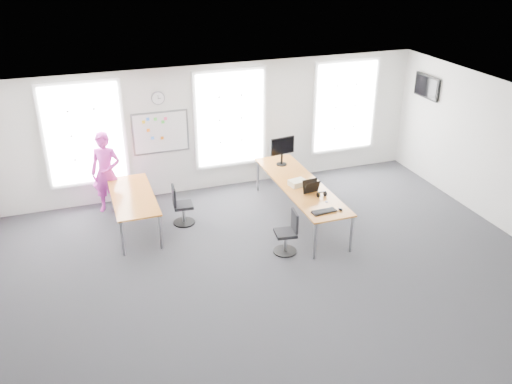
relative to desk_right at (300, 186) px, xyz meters
name	(u,v)px	position (x,y,z in m)	size (l,w,h in m)	color
floor	(279,272)	(-1.19, -1.83, -0.76)	(10.00, 10.00, 0.00)	#26252A
ceiling	(283,115)	(-1.19, -1.83, 2.24)	(10.00, 10.00, 0.00)	white
wall_back	(218,128)	(-1.19, 2.17, 0.74)	(10.00, 10.00, 0.00)	white
wall_front	(416,353)	(-1.19, -5.83, 0.74)	(10.00, 10.00, 0.00)	white
window_left	(84,134)	(-4.19, 2.14, 0.94)	(1.60, 0.06, 2.20)	white
window_mid	(230,119)	(-0.89, 2.14, 0.94)	(1.60, 0.06, 2.20)	white
window_right	(345,106)	(2.11, 2.14, 0.94)	(1.60, 0.06, 2.20)	white
desk_right	(300,186)	(0.00, 0.00, 0.00)	(0.89, 3.34, 0.81)	#C7772F
desk_left	(133,198)	(-3.44, 0.71, -0.05)	(0.85, 2.12, 0.77)	#C7772F
chair_right	(288,235)	(-0.77, -1.21, -0.38)	(0.46, 0.46, 0.87)	black
chair_left	(181,207)	(-2.48, 0.60, -0.38)	(0.47, 0.47, 0.87)	black
person	(106,173)	(-3.85, 1.73, 0.15)	(0.67, 0.44, 1.83)	#E538C2
whiteboard	(161,132)	(-2.54, 2.14, 0.79)	(1.20, 0.03, 0.90)	white
wall_clock	(158,98)	(-2.54, 2.14, 1.59)	(0.30, 0.30, 0.04)	gray
tv	(427,87)	(3.76, 1.17, 1.54)	(0.06, 0.90, 0.55)	black
keyboard	(324,212)	(-0.09, -1.33, 0.06)	(0.49, 0.17, 0.02)	black
mouse	(340,209)	(0.24, -1.37, 0.07)	(0.07, 0.12, 0.04)	black
lens_cap	(327,202)	(0.15, -0.96, 0.06)	(0.06, 0.06, 0.01)	black
headphones	(321,194)	(0.16, -0.71, 0.10)	(0.19, 0.10, 0.11)	black
laptop_sleeve	(311,187)	(0.03, -0.47, 0.19)	(0.35, 0.22, 0.28)	black
paper_stack	(298,183)	(-0.08, -0.05, 0.11)	(0.35, 0.26, 0.12)	beige
monitor	(282,149)	(0.02, 1.10, 0.45)	(0.60, 0.24, 0.66)	black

